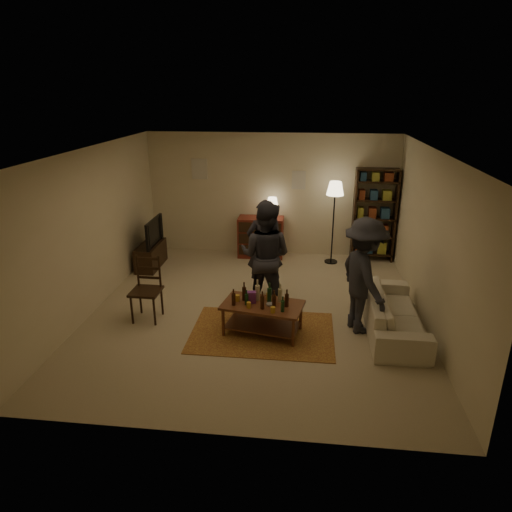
% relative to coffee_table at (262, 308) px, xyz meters
% --- Properties ---
extents(floor, '(6.00, 6.00, 0.00)m').
position_rel_coffee_table_xyz_m(floor, '(-0.18, 0.72, -0.43)').
color(floor, '#C6B793').
rests_on(floor, ground).
extents(room_shell, '(6.00, 6.00, 6.00)m').
position_rel_coffee_table_xyz_m(room_shell, '(-0.83, 3.70, 1.39)').
color(room_shell, beige).
rests_on(room_shell, ground).
extents(rug, '(2.20, 1.50, 0.01)m').
position_rel_coffee_table_xyz_m(rug, '(0.01, -0.00, -0.42)').
color(rug, brown).
rests_on(rug, ground).
extents(coffee_table, '(1.31, 0.87, 0.84)m').
position_rel_coffee_table_xyz_m(coffee_table, '(0.00, 0.00, 0.00)').
color(coffee_table, brown).
rests_on(coffee_table, ground).
extents(dining_chair, '(0.47, 0.47, 1.07)m').
position_rel_coffee_table_xyz_m(dining_chair, '(-1.91, 0.30, 0.14)').
color(dining_chair, black).
rests_on(dining_chair, ground).
extents(tv_stand, '(0.40, 1.00, 1.06)m').
position_rel_coffee_table_xyz_m(tv_stand, '(-2.63, 2.52, -0.04)').
color(tv_stand, black).
rests_on(tv_stand, ground).
extents(dresser, '(1.00, 0.50, 1.36)m').
position_rel_coffee_table_xyz_m(dresser, '(-0.37, 3.43, 0.05)').
color(dresser, maroon).
rests_on(dresser, ground).
extents(bookshelf, '(0.90, 0.34, 2.02)m').
position_rel_coffee_table_xyz_m(bookshelf, '(2.07, 3.50, 0.61)').
color(bookshelf, black).
rests_on(bookshelf, ground).
extents(floor_lamp, '(0.36, 0.36, 1.78)m').
position_rel_coffee_table_xyz_m(floor_lamp, '(1.19, 3.21, 1.09)').
color(floor_lamp, black).
rests_on(floor_lamp, ground).
extents(sofa, '(0.81, 2.08, 0.61)m').
position_rel_coffee_table_xyz_m(sofa, '(2.02, 0.32, -0.12)').
color(sofa, beige).
rests_on(sofa, ground).
extents(person_left, '(0.70, 0.51, 1.79)m').
position_rel_coffee_table_xyz_m(person_left, '(-0.10, 1.42, 0.47)').
color(person_left, '#222128').
rests_on(person_left, ground).
extents(person_right, '(1.06, 0.91, 1.87)m').
position_rel_coffee_table_xyz_m(person_right, '(-0.04, 0.92, 0.51)').
color(person_right, '#2A2B33').
rests_on(person_right, ground).
extents(person_by_sofa, '(1.03, 1.33, 1.82)m').
position_rel_coffee_table_xyz_m(person_by_sofa, '(1.52, 0.28, 0.48)').
color(person_by_sofa, '#27292F').
rests_on(person_by_sofa, ground).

